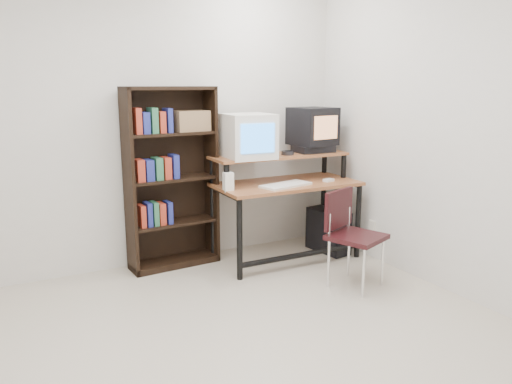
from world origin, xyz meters
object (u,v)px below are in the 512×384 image
pc_tower (328,231)px  bookshelf (171,175)px  school_chair (350,228)px  crt_monitor (248,136)px  crt_tv (313,126)px  computer_desk (285,186)px

pc_tower → bookshelf: size_ratio=0.28×
pc_tower → school_chair: (-0.35, -0.76, 0.27)m
crt_monitor → pc_tower: bearing=-8.2°
pc_tower → school_chair: bearing=-122.1°
crt_monitor → crt_tv: crt_tv is taller
bookshelf → crt_tv: bearing=-11.4°
crt_tv → computer_desk: bearing=-168.5°
school_chair → bookshelf: 1.63m
crt_tv → crt_monitor: bearing=174.8°
crt_monitor → bookshelf: 0.78m
computer_desk → school_chair: size_ratio=1.70×
school_chair → pc_tower: bearing=44.1°
crt_tv → school_chair: bearing=-112.4°
computer_desk → crt_monitor: crt_monitor is taller
crt_tv → pc_tower: crt_tv is taller
computer_desk → crt_tv: (0.38, 0.13, 0.53)m
school_chair → crt_monitor: bearing=95.3°
crt_tv → bookshelf: bookshelf is taller
pc_tower → school_chair: school_chair is taller
computer_desk → crt_monitor: bearing=163.7°
crt_monitor → pc_tower: (0.81, -0.16, -0.96)m
computer_desk → crt_tv: crt_tv is taller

